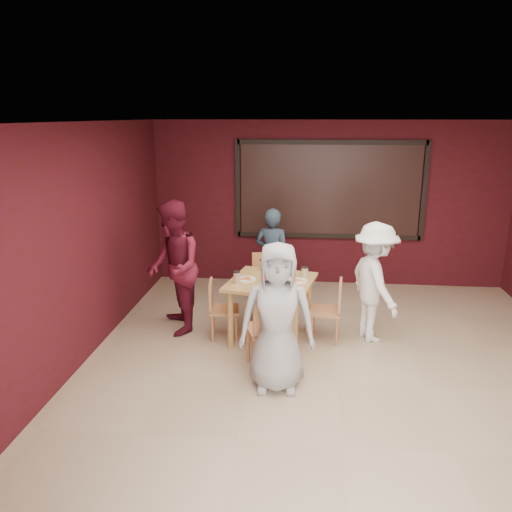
# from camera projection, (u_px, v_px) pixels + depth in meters

# --- Properties ---
(floor) EXTENTS (7.00, 7.00, 0.00)m
(floor) POSITION_uv_depth(u_px,v_px,m) (336.00, 383.00, 5.55)
(floor) COLOR tan
(floor) RESTS_ON ground
(window_blinds) EXTENTS (3.00, 0.02, 1.50)m
(window_blinds) POSITION_uv_depth(u_px,v_px,m) (329.00, 190.00, 8.40)
(window_blinds) COLOR black
(dining_table) EXTENTS (1.22, 1.22, 0.97)m
(dining_table) POSITION_uv_depth(u_px,v_px,m) (271.00, 288.00, 6.44)
(dining_table) COLOR tan
(dining_table) RESTS_ON floor
(chair_front) EXTENTS (0.60, 0.60, 0.97)m
(chair_front) POSITION_uv_depth(u_px,v_px,m) (270.00, 327.00, 5.67)
(chair_front) COLOR #CB7F4F
(chair_front) RESTS_ON floor
(chair_back) EXTENTS (0.54, 0.54, 0.97)m
(chair_back) POSITION_uv_depth(u_px,v_px,m) (269.00, 283.00, 7.15)
(chair_back) COLOR #CB7F4F
(chair_back) RESTS_ON floor
(chair_left) EXTENTS (0.43, 0.43, 0.79)m
(chair_left) POSITION_uv_depth(u_px,v_px,m) (219.00, 306.00, 6.58)
(chair_left) COLOR #CB7F4F
(chair_left) RESTS_ON floor
(chair_right) EXTENTS (0.43, 0.43, 0.82)m
(chair_right) POSITION_uv_depth(u_px,v_px,m) (331.00, 307.00, 6.47)
(chair_right) COLOR #CB7F4F
(chair_right) RESTS_ON floor
(diner_front) EXTENTS (0.82, 0.56, 1.63)m
(diner_front) POSITION_uv_depth(u_px,v_px,m) (277.00, 318.00, 5.25)
(diner_front) COLOR #AEAEAE
(diner_front) RESTS_ON floor
(diner_back) EXTENTS (0.64, 0.51, 1.53)m
(diner_back) POSITION_uv_depth(u_px,v_px,m) (272.00, 257.00, 7.66)
(diner_back) COLOR #2B3C4C
(diner_back) RESTS_ON floor
(diner_left) EXTENTS (0.96, 1.07, 1.81)m
(diner_left) POSITION_uv_depth(u_px,v_px,m) (174.00, 268.00, 6.66)
(diner_left) COLOR maroon
(diner_left) RESTS_ON floor
(diner_right) EXTENTS (0.90, 1.16, 1.57)m
(diner_right) POSITION_uv_depth(u_px,v_px,m) (375.00, 282.00, 6.44)
(diner_right) COLOR white
(diner_right) RESTS_ON floor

